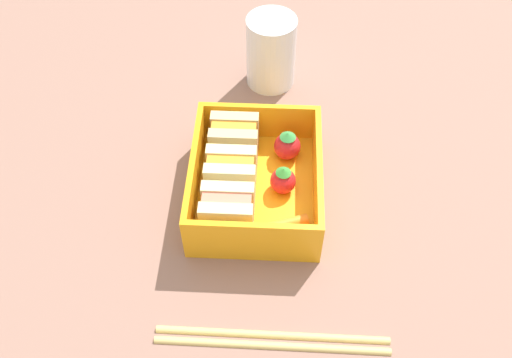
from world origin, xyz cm
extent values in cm
cube|color=#886356|center=(0.00, 0.00, -1.00)|extent=(120.00, 120.00, 2.00)
cube|color=orange|center=(0.00, 0.00, 0.60)|extent=(15.95, 13.14, 1.20)
cube|color=orange|center=(0.00, 6.27, 3.44)|extent=(15.95, 0.60, 4.47)
cube|color=orange|center=(0.00, -6.27, 3.44)|extent=(15.95, 0.60, 4.47)
cube|color=orange|center=(-7.68, 0.00, 3.44)|extent=(0.60, 11.94, 4.47)
cube|color=orange|center=(7.68, 0.00, 3.44)|extent=(0.60, 11.94, 4.47)
cube|color=beige|center=(-6.00, 2.55, 3.47)|extent=(1.28, 5.10, 4.55)
cube|color=#D87259|center=(-4.72, 2.55, 3.47)|extent=(1.28, 4.69, 4.19)
cube|color=beige|center=(-3.44, 2.55, 3.47)|extent=(1.28, 5.10, 4.55)
cube|color=beige|center=(-1.28, 2.55, 3.47)|extent=(1.28, 5.10, 4.55)
cube|color=orange|center=(0.00, 2.55, 3.47)|extent=(1.28, 4.69, 4.19)
cube|color=beige|center=(1.28, 2.55, 3.47)|extent=(1.28, 5.10, 4.55)
cube|color=tan|center=(3.44, 2.55, 3.47)|extent=(1.28, 5.10, 4.55)
cube|color=orange|center=(4.72, 2.55, 3.47)|extent=(1.28, 4.69, 4.19)
cube|color=tan|center=(6.00, 2.55, 3.47)|extent=(1.28, 5.10, 4.55)
cylinder|color=orange|center=(-4.96, -2.82, 1.78)|extent=(2.76, 5.30, 1.17)
sphere|color=red|center=(-0.12, -2.77, 2.54)|extent=(2.68, 2.68, 2.68)
cone|color=#368E37|center=(-0.12, -2.77, 4.18)|extent=(1.61, 1.61, 0.60)
sphere|color=red|center=(4.71, -3.14, 2.65)|extent=(2.89, 2.89, 2.89)
cone|color=#368E42|center=(4.71, -3.14, 4.39)|extent=(1.73, 1.73, 0.60)
cylinder|color=tan|center=(-16.60, -2.18, 0.35)|extent=(0.83, 20.80, 0.70)
cylinder|color=tan|center=(-15.59, -2.19, 0.35)|extent=(0.83, 20.80, 0.70)
cylinder|color=white|center=(18.28, -0.94, 4.48)|extent=(5.96, 5.96, 8.97)
camera|label=1|loc=(-36.50, -1.72, 48.23)|focal=40.00mm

